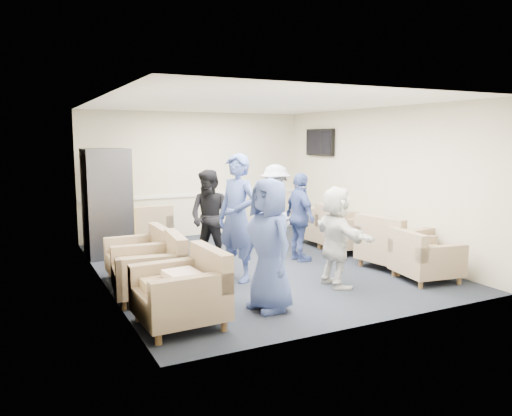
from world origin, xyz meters
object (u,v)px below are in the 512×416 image
armchair_corner (144,230)px  person_back_right (276,207)px  person_back_left (211,217)px  person_mid_left (237,218)px  armchair_left_near (185,294)px  person_front_left (269,245)px  armchair_right_midfar (345,232)px  person_front_right (336,237)px  vending_machine (107,202)px  armchair_right_far (321,228)px  armchair_left_mid (153,271)px  armchair_right_midnear (392,245)px  armchair_right_near (423,259)px  armchair_left_far (142,258)px  person_mid_right (300,217)px

armchair_corner → person_back_right: size_ratio=0.59×
person_back_left → person_mid_left: bearing=-40.6°
armchair_left_near → person_front_left: 1.21m
person_back_left → armchair_left_near: bearing=-68.2°
armchair_right_midfar → person_mid_left: 2.80m
person_front_right → vending_machine: bearing=41.2°
armchair_corner → person_back_right: person_back_right is taller
person_front_right → person_front_left: bearing=113.5°
armchair_right_midfar → person_back_left: 2.66m
armchair_right_midfar → armchair_left_near: bearing=126.4°
vending_machine → person_back_left: vending_machine is taller
armchair_right_far → armchair_left_mid: bearing=113.3°
armchair_right_midnear → person_front_right: person_front_right is taller
person_front_left → vending_machine: bearing=-170.6°
armchair_left_mid → vending_machine: (-0.08, 2.85, 0.62)m
armchair_right_near → armchair_corner: armchair_corner is taller
armchair_left_near → person_front_right: person_front_right is taller
armchair_left_far → person_back_left: (1.29, 0.41, 0.47)m
vending_machine → armchair_right_near: bearing=-44.3°
armchair_left_far → person_front_left: 2.38m
armchair_left_mid → armchair_right_near: size_ratio=1.07×
armchair_right_midnear → armchair_right_near: bearing=163.9°
armchair_corner → person_back_left: (0.74, -1.66, 0.44)m
armchair_right_far → armchair_left_far: bearing=101.6°
armchair_right_far → vending_machine: 4.21m
armchair_right_midfar → person_back_left: bearing=90.9°
armchair_left_far → armchair_right_far: (3.90, 0.97, -0.01)m
armchair_left_mid → person_mid_right: size_ratio=0.64×
armchair_right_near → armchair_left_mid: bearing=83.8°
armchair_right_near → armchair_right_midnear: 0.80m
person_front_left → person_mid_right: 2.60m
armchair_left_far → person_back_left: 1.43m
armchair_right_far → person_front_left: (-2.79, -3.02, 0.50)m
armchair_right_near → armchair_right_midnear: armchair_right_midnear is taller
armchair_left_mid → armchair_left_far: bearing=-178.3°
person_back_right → armchair_left_far: bearing=111.6°
armchair_left_mid → person_mid_left: size_ratio=0.52×
armchair_left_mid → person_back_right: bearing=129.3°
armchair_left_far → armchair_left_near: bearing=-0.3°
vending_machine → person_front_left: vending_machine is taller
armchair_left_far → vending_machine: (-0.16, 1.91, 0.64)m
armchair_right_midnear → armchair_left_mid: bearing=77.1°
vending_machine → person_front_right: vending_machine is taller
armchair_corner → person_back_right: bearing=151.7°
armchair_right_midnear → armchair_right_midfar: (0.02, 1.32, -0.00)m
armchair_left_near → armchair_right_midfar: armchair_right_midfar is taller
person_back_right → person_front_left: bearing=152.7°
armchair_left_mid → vending_machine: size_ratio=0.51×
armchair_left_near → person_back_right: (2.86, 3.07, 0.45)m
armchair_right_near → armchair_right_midfar: size_ratio=0.90×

